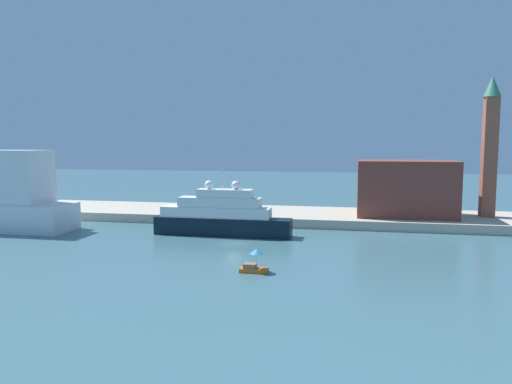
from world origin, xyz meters
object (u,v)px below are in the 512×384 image
work_barge (173,226)px  parked_car (210,210)px  small_motorboat (254,263)px  person_figure (234,211)px  bell_tower (490,142)px  mooring_bollard (240,214)px  harbor_building (406,188)px  large_yacht (221,217)px

work_barge → parked_car: 10.60m
small_motorboat → work_barge: small_motorboat is taller
parked_car → person_figure: 6.62m
bell_tower → mooring_bollard: bearing=-169.0°
small_motorboat → person_figure: 36.41m
bell_tower → person_figure: 51.97m
bell_tower → person_figure: bearing=-170.3°
small_motorboat → work_barge: 35.63m
bell_tower → person_figure: size_ratio=15.30×
harbor_building → parked_car: size_ratio=4.49×
small_motorboat → parked_car: size_ratio=0.85×
parked_car → mooring_bollard: bearing=-26.9°
work_barge → person_figure: size_ratio=2.87×
small_motorboat → work_barge: bearing=127.9°
small_motorboat → person_figure: bearing=108.4°
harbor_building → small_motorboat: bearing=-118.3°
large_yacht → parked_car: 16.13m
harbor_building → person_figure: harbor_building is taller
parked_car → mooring_bollard: (7.50, -3.80, -0.26)m
parked_car → mooring_bollard: 8.41m
work_barge → bell_tower: bell_tower is taller
parked_car → bell_tower: bearing=5.7°
harbor_building → person_figure: (-33.73, -6.75, -4.69)m
large_yacht → mooring_bollard: size_ratio=33.66×
bell_tower → parked_car: size_ratio=6.52×
work_barge → person_figure: person_figure is taller
large_yacht → mooring_bollard: (0.93, 10.90, -1.18)m
work_barge → bell_tower: bearing=14.0°
harbor_building → parked_car: bearing=-174.5°
parked_car → mooring_bollard: parked_car is taller
work_barge → mooring_bollard: bearing=24.9°
work_barge → bell_tower: (59.77, 14.90, 16.21)m
person_figure → harbor_building: bearing=11.3°
small_motorboat → bell_tower: size_ratio=0.13×
harbor_building → bell_tower: bell_tower is taller
harbor_building → mooring_bollard: bearing=-166.7°
harbor_building → person_figure: 34.72m
small_motorboat → person_figure: size_ratio=2.00×
bell_tower → work_barge: bearing=-166.0°
small_motorboat → harbor_building: 47.30m
large_yacht → parked_car: large_yacht is taller
harbor_building → parked_car: harbor_building is taller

